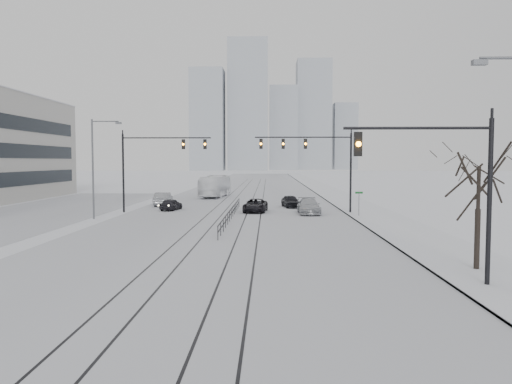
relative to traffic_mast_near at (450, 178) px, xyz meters
The scene contains 20 objects.
ground 13.16m from the traffic_mast_near, 150.93° to the right, with size 500.00×500.00×0.00m, color white.
road 55.26m from the traffic_mast_near, 101.30° to the left, with size 22.00×260.00×0.02m, color silver.
sidewalk_east 54.26m from the traffic_mast_near, 87.13° to the left, with size 5.00×260.00×0.16m, color silver.
curb 54.19m from the traffic_mast_near, 89.72° to the left, with size 0.10×260.00×0.12m, color gray.
parking_strip 42.54m from the traffic_mast_near, 136.71° to the left, with size 14.00×60.00×0.03m, color silver.
tram_rails 35.96m from the traffic_mast_near, 107.60° to the left, with size 5.30×180.00×0.01m.
skyline 268.96m from the traffic_mast_near, 91.23° to the left, with size 96.00×48.00×72.00m.
traffic_mast_near is the anchor object (origin of this frame).
traffic_mast_ne 29.14m from the traffic_mast_near, 95.19° to the left, with size 9.60×0.37×8.00m.
traffic_mast_nw 35.69m from the traffic_mast_near, 122.77° to the left, with size 9.10×0.37×8.00m.
street_light_west 33.24m from the traffic_mast_near, 133.76° to the left, with size 2.73×0.25×9.00m.
bare_tree 3.85m from the traffic_mast_near, 51.24° to the left, with size 4.40×4.40×6.10m.
median_fence 26.62m from the traffic_mast_near, 114.20° to the left, with size 0.06×24.00×1.00m.
street_sign 26.19m from the traffic_mast_near, 87.77° to the left, with size 0.70×0.06×2.40m.
sedan_sb_inner 36.90m from the traffic_mast_near, 119.06° to the left, with size 1.48×3.67×1.25m, color black.
sedan_sb_outer 42.49m from the traffic_mast_near, 117.88° to the left, with size 1.66×4.76×1.57m, color #999BA0.
sedan_nb_front 31.89m from the traffic_mast_near, 106.12° to the left, with size 2.23×4.84×1.34m, color black.
sedan_nb_right 29.28m from the traffic_mast_near, 96.81° to the left, with size 2.11×5.20×1.51m, color #AEB1B6.
sedan_nb_far 36.20m from the traffic_mast_near, 97.86° to the left, with size 1.62×4.03×1.37m, color black.
box_truck 54.24m from the traffic_mast_near, 106.31° to the left, with size 2.60×11.12×3.10m, color white.
Camera 1 is at (3.32, -14.60, 5.26)m, focal length 35.00 mm.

